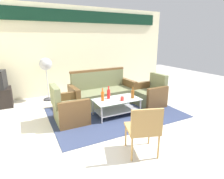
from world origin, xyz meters
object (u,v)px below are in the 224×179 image
object	(u,v)px
couch	(103,94)
bottle_orange	(103,96)
bottle_brown	(133,94)
armchair_left	(69,110)
bottle_red	(109,94)
pedestal_fan	(46,67)
coffee_table	(117,105)
wicker_chair	(144,127)
armchair_right	(150,95)
cup	(122,99)

from	to	relation	value
couch	bottle_orange	distance (m)	0.90
couch	bottle_brown	bearing A→B (deg)	109.18
armchair_left	bottle_red	distance (m)	0.99
bottle_red	pedestal_fan	distance (m)	2.21
coffee_table	pedestal_fan	bearing A→B (deg)	122.96
bottle_brown	wicker_chair	bearing A→B (deg)	-117.42
armchair_right	wicker_chair	distance (m)	2.37
couch	cup	world-z (taller)	couch
coffee_table	cup	world-z (taller)	cup
armchair_left	pedestal_fan	size ratio (longest dim) A/B	0.67
bottle_orange	armchair_right	bearing A→B (deg)	5.93
armchair_right	cup	distance (m)	1.18
bottle_red	bottle_orange	xyz separation A→B (m)	(-0.20, -0.09, -0.00)
coffee_table	armchair_left	bearing A→B (deg)	171.87
bottle_brown	bottle_red	world-z (taller)	bottle_red
bottle_red	coffee_table	bearing A→B (deg)	-43.42
bottle_orange	wicker_chair	world-z (taller)	wicker_chair
pedestal_fan	bottle_brown	bearing A→B (deg)	-51.19
bottle_red	armchair_right	bearing A→B (deg)	2.89
armchair_left	armchair_right	size ratio (longest dim) A/B	1.00
coffee_table	bottle_orange	distance (m)	0.43
coffee_table	bottle_red	bearing A→B (deg)	136.58
coffee_table	bottle_orange	world-z (taller)	bottle_orange
bottle_brown	cup	world-z (taller)	bottle_brown
bottle_brown	bottle_orange	bearing A→B (deg)	168.83
cup	wicker_chair	distance (m)	1.49
coffee_table	bottle_brown	world-z (taller)	bottle_brown
cup	wicker_chair	size ratio (longest dim) A/B	0.12
couch	cup	distance (m)	1.01
cup	pedestal_fan	xyz separation A→B (m)	(-1.34, 2.13, 0.55)
pedestal_fan	wicker_chair	bearing A→B (deg)	-75.81
bottle_red	wicker_chair	bearing A→B (deg)	-97.83
couch	cup	bearing A→B (deg)	90.43
couch	cup	size ratio (longest dim) A/B	18.28
bottle_brown	couch	bearing A→B (deg)	111.62
coffee_table	wicker_chair	distance (m)	1.64
wicker_chair	armchair_right	bearing A→B (deg)	67.33
armchair_right	bottle_orange	bearing A→B (deg)	93.97
bottle_orange	wicker_chair	distance (m)	1.63
couch	bottle_brown	world-z (taller)	couch
coffee_table	wicker_chair	bearing A→B (deg)	-103.63
bottle_orange	bottle_red	bearing A→B (deg)	24.70
bottle_brown	bottle_orange	xyz separation A→B (m)	(-0.73, 0.14, 0.01)
armchair_left	cup	world-z (taller)	armchair_left
armchair_right	coffee_table	bearing A→B (deg)	97.96
armchair_right	pedestal_fan	bearing A→B (deg)	52.23
couch	armchair_right	size ratio (longest dim) A/B	2.15
coffee_table	bottle_red	world-z (taller)	bottle_red
bottle_orange	bottle_brown	bearing A→B (deg)	-11.17
pedestal_fan	bottle_red	bearing A→B (deg)	-58.30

